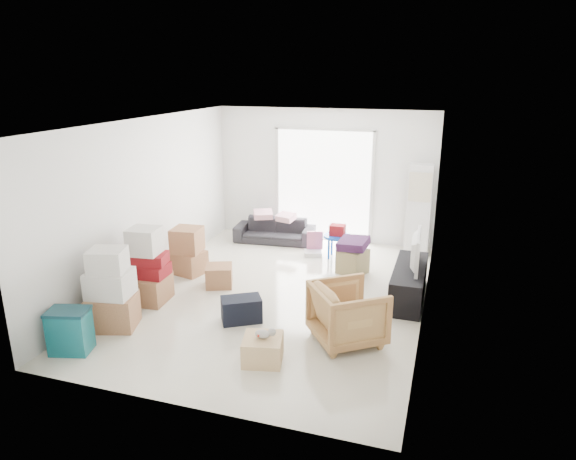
% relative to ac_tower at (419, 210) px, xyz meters
% --- Properties ---
extents(room_shell, '(4.98, 6.48, 3.18)m').
position_rel_ac_tower_xyz_m(room_shell, '(-1.95, -2.65, 0.48)').
color(room_shell, white).
rests_on(room_shell, ground).
extents(sliding_door, '(2.10, 0.04, 2.33)m').
position_rel_ac_tower_xyz_m(sliding_door, '(-1.95, 0.33, 0.37)').
color(sliding_door, white).
rests_on(sliding_door, room_shell).
extents(ac_tower, '(0.45, 0.30, 1.75)m').
position_rel_ac_tower_xyz_m(ac_tower, '(0.00, 0.00, 0.00)').
color(ac_tower, silver).
rests_on(ac_tower, room_shell).
extents(tv_console, '(0.47, 1.56, 0.52)m').
position_rel_ac_tower_xyz_m(tv_console, '(0.05, -2.16, -0.62)').
color(tv_console, black).
rests_on(tv_console, room_shell).
extents(television, '(0.59, 0.97, 0.12)m').
position_rel_ac_tower_xyz_m(television, '(0.05, -2.16, -0.29)').
color(television, black).
rests_on(television, tv_console).
extents(sofa, '(1.67, 0.62, 0.64)m').
position_rel_ac_tower_xyz_m(sofa, '(-2.85, -0.15, -0.56)').
color(sofa, '#252429').
rests_on(sofa, room_shell).
extents(pillow_left, '(0.47, 0.44, 0.12)m').
position_rel_ac_tower_xyz_m(pillow_left, '(-3.11, -0.14, -0.18)').
color(pillow_left, '#E5A7BA').
rests_on(pillow_left, sofa).
extents(pillow_right, '(0.43, 0.38, 0.12)m').
position_rel_ac_tower_xyz_m(pillow_right, '(-2.59, -0.19, -0.17)').
color(pillow_right, '#E5A7BA').
rests_on(pillow_right, sofa).
extents(armchair, '(1.13, 1.14, 0.86)m').
position_rel_ac_tower_xyz_m(armchair, '(-0.59, -3.76, -0.44)').
color(armchair, tan).
rests_on(armchair, room_shell).
extents(storage_bins, '(0.57, 0.46, 0.57)m').
position_rel_ac_tower_xyz_m(storage_bins, '(-3.85, -5.08, -0.59)').
color(storage_bins, '#105D66').
rests_on(storage_bins, room_shell).
extents(box_stack_a, '(0.74, 0.68, 1.14)m').
position_rel_ac_tower_xyz_m(box_stack_a, '(-3.75, -4.35, -0.37)').
color(box_stack_a, '#AF764F').
rests_on(box_stack_a, room_shell).
extents(box_stack_b, '(0.68, 0.62, 1.17)m').
position_rel_ac_tower_xyz_m(box_stack_b, '(-3.75, -3.47, -0.37)').
color(box_stack_b, '#AF764F').
rests_on(box_stack_b, room_shell).
extents(box_stack_c, '(0.64, 0.57, 0.82)m').
position_rel_ac_tower_xyz_m(box_stack_c, '(-3.72, -2.25, -0.47)').
color(box_stack_c, '#AF764F').
rests_on(box_stack_c, room_shell).
extents(loose_box, '(0.55, 0.55, 0.35)m').
position_rel_ac_tower_xyz_m(loose_box, '(-2.97, -2.61, -0.70)').
color(loose_box, '#AF764F').
rests_on(loose_box, room_shell).
extents(duffel_bag, '(0.64, 0.57, 0.35)m').
position_rel_ac_tower_xyz_m(duffel_bag, '(-2.13, -3.66, -0.70)').
color(duffel_bag, black).
rests_on(duffel_bag, room_shell).
extents(ottoman, '(0.57, 0.57, 0.44)m').
position_rel_ac_tower_xyz_m(ottoman, '(-0.98, -1.38, -0.66)').
color(ottoman, '#8D8252').
rests_on(ottoman, room_shell).
extents(blanket, '(0.54, 0.54, 0.14)m').
position_rel_ac_tower_xyz_m(blanket, '(-0.98, -1.38, -0.37)').
color(blanket, '#3B1A43').
rests_on(blanket, ottoman).
extents(kids_table, '(0.52, 0.52, 0.65)m').
position_rel_ac_tower_xyz_m(kids_table, '(-1.41, -0.69, -0.41)').
color(kids_table, '#0A43C1').
rests_on(kids_table, room_shell).
extents(toy_walker, '(0.40, 0.37, 0.44)m').
position_rel_ac_tower_xyz_m(toy_walker, '(-1.88, -0.66, -0.75)').
color(toy_walker, silver).
rests_on(toy_walker, room_shell).
extents(wood_crate, '(0.56, 0.56, 0.31)m').
position_rel_ac_tower_xyz_m(wood_crate, '(-1.48, -4.55, -0.72)').
color(wood_crate, '#D5B87B').
rests_on(wood_crate, room_shell).
extents(plush_bunny, '(0.26, 0.15, 0.13)m').
position_rel_ac_tower_xyz_m(plush_bunny, '(-1.45, -4.54, -0.50)').
color(plush_bunny, '#B2ADA8').
rests_on(plush_bunny, wood_crate).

